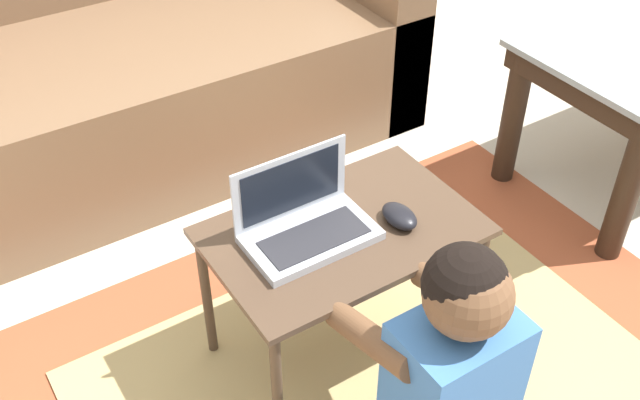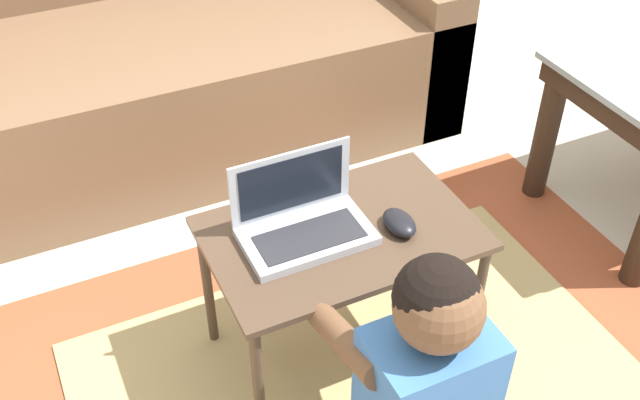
# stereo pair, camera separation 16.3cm
# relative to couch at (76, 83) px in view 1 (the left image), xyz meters

# --- Properties ---
(ground_plane) EXTENTS (16.00, 16.00, 0.00)m
(ground_plane) POSITION_rel_couch_xyz_m (0.18, -1.30, -0.28)
(ground_plane) COLOR beige
(couch) EXTENTS (2.12, 0.87, 0.79)m
(couch) POSITION_rel_couch_xyz_m (0.00, 0.00, 0.00)
(couch) COLOR brown
(couch) RESTS_ON ground_plane
(laptop_desk) EXTENTS (0.59, 0.38, 0.40)m
(laptop_desk) POSITION_rel_couch_xyz_m (0.24, -1.18, 0.08)
(laptop_desk) COLOR #4C3828
(laptop_desk) RESTS_ON ground_plane
(laptop) EXTENTS (0.28, 0.17, 0.18)m
(laptop) POSITION_rel_couch_xyz_m (0.16, -1.15, 0.16)
(laptop) COLOR #B7BCC6
(laptop) RESTS_ON laptop_desk
(computer_mouse) EXTENTS (0.06, 0.10, 0.04)m
(computer_mouse) POSITION_rel_couch_xyz_m (0.36, -1.22, 0.15)
(computer_mouse) COLOR black
(computer_mouse) RESTS_ON laptop_desk
(person_seated) EXTENTS (0.30, 0.37, 0.67)m
(person_seated) POSITION_rel_couch_xyz_m (0.21, -1.58, 0.03)
(person_seated) COLOR #3D70B2
(person_seated) RESTS_ON ground_plane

